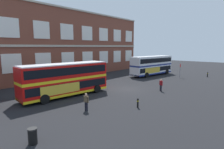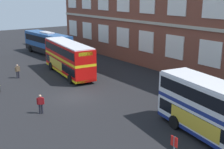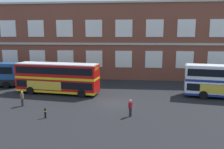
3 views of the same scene
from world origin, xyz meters
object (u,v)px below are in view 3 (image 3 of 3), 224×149
at_px(double_decker_near, 57,78).
at_px(safety_bollard_west, 45,113).
at_px(waiting_passenger, 130,107).
at_px(second_passenger, 22,98).

height_order(double_decker_near, safety_bollard_west, double_decker_near).
bearing_deg(waiting_passenger, double_decker_near, 141.15).
distance_m(double_decker_near, safety_bollard_west, 9.49).
bearing_deg(second_passenger, double_decker_near, 70.43).
relative_size(second_passenger, safety_bollard_west, 1.79).
relative_size(double_decker_near, second_passenger, 6.61).
height_order(double_decker_near, second_passenger, double_decker_near).
relative_size(waiting_passenger, second_passenger, 1.00).
height_order(waiting_passenger, safety_bollard_west, waiting_passenger).
xyz_separation_m(double_decker_near, second_passenger, (-2.07, -5.83, -1.22)).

